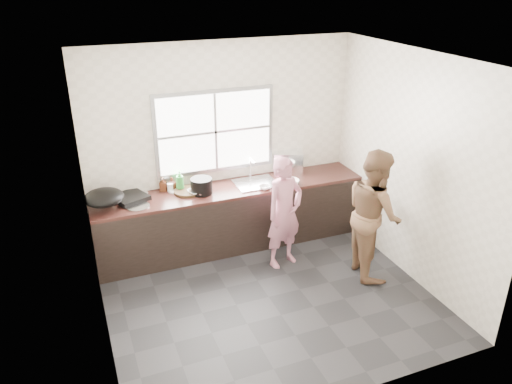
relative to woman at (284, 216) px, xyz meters
name	(u,v)px	position (x,y,z in m)	size (l,w,h in m)	color
floor	(269,297)	(-0.47, -0.62, -0.68)	(3.60, 3.20, 0.01)	#252528
ceiling	(272,60)	(-0.47, -0.62, 2.03)	(3.60, 3.20, 0.01)	silver
wall_back	(222,145)	(-0.47, 0.99, 0.67)	(3.60, 0.01, 2.70)	silver
wall_left	(91,221)	(-2.27, -0.62, 0.67)	(0.01, 3.20, 2.70)	silver
wall_right	(411,168)	(1.34, -0.62, 0.67)	(0.01, 3.20, 2.70)	beige
wall_front	(351,270)	(-0.47, -2.22, 0.67)	(3.60, 0.01, 2.70)	silver
cabinet	(232,218)	(-0.47, 0.67, -0.27)	(3.60, 0.62, 0.82)	black
countertop	(231,189)	(-0.47, 0.67, 0.16)	(3.60, 0.64, 0.04)	#371B16
sink	(256,183)	(-0.12, 0.67, 0.19)	(0.55, 0.45, 0.02)	silver
faucet	(250,168)	(-0.12, 0.87, 0.33)	(0.02, 0.02, 0.30)	silver
window_frame	(215,131)	(-0.57, 0.97, 0.87)	(1.60, 0.05, 1.10)	#9EA0A5
window_glazing	(216,132)	(-0.57, 0.95, 0.87)	(1.50, 0.01, 1.00)	white
woman	(284,216)	(0.00, 0.00, 0.00)	(0.49, 0.32, 1.35)	#CA798F
person_side	(374,213)	(0.92, -0.56, 0.13)	(0.78, 0.61, 1.61)	brown
cutting_board	(188,191)	(-1.03, 0.72, 0.20)	(0.35, 0.35, 0.04)	#332413
cleaver	(203,191)	(-0.87, 0.61, 0.23)	(0.22, 0.11, 0.01)	#B6B7BD
bowl_mince	(197,192)	(-0.94, 0.65, 0.21)	(0.21, 0.21, 0.05)	white
bowl_crabs	(290,183)	(0.29, 0.46, 0.22)	(0.20, 0.20, 0.06)	white
bowl_held	(265,187)	(-0.07, 0.47, 0.21)	(0.18, 0.18, 0.06)	silver
black_pot	(201,186)	(-0.87, 0.64, 0.28)	(0.28, 0.28, 0.20)	black
plate_food	(176,190)	(-1.16, 0.83, 0.19)	(0.22, 0.22, 0.02)	white
bottle_green	(180,181)	(-1.10, 0.83, 0.32)	(0.11, 0.11, 0.27)	green
bottle_brown_tall	(163,185)	(-1.31, 0.90, 0.27)	(0.08, 0.08, 0.17)	#4E2713
bottle_brown_short	(172,184)	(-1.19, 0.90, 0.26)	(0.12, 0.12, 0.15)	#421910
glass_jar	(170,188)	(-1.23, 0.85, 0.24)	(0.08, 0.08, 0.11)	white
burner	(130,198)	(-1.75, 0.78, 0.21)	(0.38, 0.38, 0.06)	black
wok	(104,197)	(-2.07, 0.63, 0.33)	(0.47, 0.47, 0.18)	black
dish_rack	(288,162)	(0.46, 0.90, 0.34)	(0.40, 0.28, 0.30)	white
pot_lid_left	(138,206)	(-1.70, 0.55, 0.19)	(0.28, 0.28, 0.01)	silver
pot_lid_right	(139,194)	(-1.63, 0.90, 0.19)	(0.24, 0.24, 0.01)	silver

